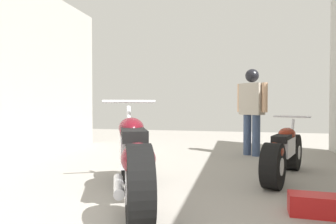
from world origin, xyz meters
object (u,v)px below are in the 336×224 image
object	(u,v)px
motorcycle_black_naked	(283,153)
mechanic_in_blue	(252,104)
red_toolbox	(314,205)
motorcycle_maroon_cruiser	(133,158)

from	to	relation	value
motorcycle_black_naked	mechanic_in_blue	bearing A→B (deg)	100.46
mechanic_in_blue	red_toolbox	distance (m)	3.27
mechanic_in_blue	red_toolbox	xyz separation A→B (m)	(0.40, -3.12, -0.90)
motorcycle_maroon_cruiser	motorcycle_black_naked	world-z (taller)	motorcycle_maroon_cruiser
motorcycle_maroon_cruiser	red_toolbox	distance (m)	1.73
mechanic_in_blue	red_toolbox	world-z (taller)	mechanic_in_blue
motorcycle_maroon_cruiser	mechanic_in_blue	size ratio (longest dim) A/B	1.27
motorcycle_maroon_cruiser	red_toolbox	xyz separation A→B (m)	(1.70, -0.01, -0.35)
motorcycle_black_naked	mechanic_in_blue	size ratio (longest dim) A/B	1.03
motorcycle_black_naked	red_toolbox	world-z (taller)	motorcycle_black_naked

